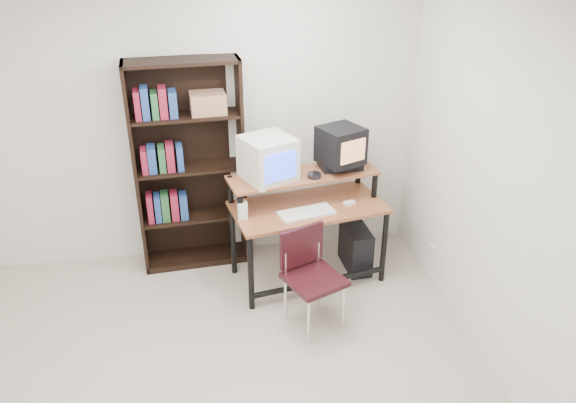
{
  "coord_description": "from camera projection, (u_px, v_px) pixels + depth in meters",
  "views": [
    {
      "loc": [
        0.03,
        -2.87,
        2.97
      ],
      "look_at": [
        0.68,
        1.1,
        0.93
      ],
      "focal_mm": 35.0,
      "sensor_mm": 36.0,
      "label": 1
    }
  ],
  "objects": [
    {
      "name": "school_chair",
      "position": [
        310.0,
        269.0,
        4.42
      ],
      "size": [
        0.54,
        0.54,
        0.82
      ],
      "rotation": [
        0.0,
        0.0,
        0.41
      ],
      "color": "black",
      "rests_on": "floor"
    },
    {
      "name": "pc_tower",
      "position": [
        356.0,
        247.0,
        5.26
      ],
      "size": [
        0.22,
        0.46,
        0.42
      ],
      "primitive_type": "cube",
      "rotation": [
        0.0,
        0.0,
        0.05
      ],
      "color": "black",
      "rests_on": "floor"
    },
    {
      "name": "floor",
      "position": [
        217.0,
        401.0,
        3.87
      ],
      "size": [
        4.0,
        4.0,
        0.01
      ],
      "primitive_type": "cube",
      "color": "beige",
      "rests_on": "ground"
    },
    {
      "name": "crt_tv",
      "position": [
        341.0,
        145.0,
        4.86
      ],
      "size": [
        0.45,
        0.44,
        0.32
      ],
      "rotation": [
        0.0,
        0.0,
        0.42
      ],
      "color": "black",
      "rests_on": "vcr"
    },
    {
      "name": "desk_speaker",
      "position": [
        242.0,
        211.0,
        4.64
      ],
      "size": [
        0.08,
        0.08,
        0.17
      ],
      "primitive_type": "cube",
      "rotation": [
        0.0,
        0.0,
        0.06
      ],
      "color": "silver",
      "rests_on": "computer_desk"
    },
    {
      "name": "bookshelf",
      "position": [
        189.0,
        165.0,
        5.04
      ],
      "size": [
        0.99,
        0.4,
        1.94
      ],
      "rotation": [
        0.0,
        0.0,
        0.08
      ],
      "color": "black",
      "rests_on": "floor"
    },
    {
      "name": "right_wall",
      "position": [
        521.0,
        212.0,
        3.56
      ],
      "size": [
        0.01,
        4.0,
        2.6
      ],
      "primitive_type": "cube",
      "color": "silver",
      "rests_on": "floor"
    },
    {
      "name": "wall_outlet",
      "position": [
        431.0,
        251.0,
        5.03
      ],
      "size": [
        0.02,
        0.08,
        0.12
      ],
      "primitive_type": "cube",
      "color": "beige",
      "rests_on": "right_wall"
    },
    {
      "name": "computer_desk",
      "position": [
        307.0,
        208.0,
        4.91
      ],
      "size": [
        1.41,
        0.89,
        0.98
      ],
      "rotation": [
        0.0,
        0.0,
        0.18
      ],
      "color": "#9C5733",
      "rests_on": "floor"
    },
    {
      "name": "crt_monitor",
      "position": [
        268.0,
        159.0,
        4.72
      ],
      "size": [
        0.52,
        0.52,
        0.38
      ],
      "rotation": [
        0.0,
        0.0,
        0.42
      ],
      "color": "silver",
      "rests_on": "computer_desk"
    },
    {
      "name": "vcr",
      "position": [
        340.0,
        164.0,
        5.0
      ],
      "size": [
        0.37,
        0.28,
        0.08
      ],
      "primitive_type": "cube",
      "rotation": [
        0.0,
        0.0,
        0.05
      ],
      "color": "black",
      "rests_on": "computer_desk"
    },
    {
      "name": "back_wall",
      "position": [
        198.0,
        126.0,
        5.04
      ],
      "size": [
        4.0,
        0.01,
        2.6
      ],
      "primitive_type": "cube",
      "color": "silver",
      "rests_on": "floor"
    },
    {
      "name": "keyboard",
      "position": [
        306.0,
        214.0,
        4.74
      ],
      "size": [
        0.51,
        0.31,
        0.03
      ],
      "primitive_type": "cube",
      "rotation": [
        0.0,
        0.0,
        0.23
      ],
      "color": "silver",
      "rests_on": "computer_desk"
    },
    {
      "name": "ceiling",
      "position": [
        186.0,
        5.0,
        2.69
      ],
      "size": [
        4.0,
        4.0,
        0.01
      ],
      "primitive_type": "cube",
      "color": "white",
      "rests_on": "back_wall"
    },
    {
      "name": "cd_spindle",
      "position": [
        314.0,
        176.0,
        4.81
      ],
      "size": [
        0.14,
        0.14,
        0.05
      ],
      "primitive_type": "cylinder",
      "rotation": [
        0.0,
        0.0,
        0.17
      ],
      "color": "#26262B",
      "rests_on": "computer_desk"
    },
    {
      "name": "mouse",
      "position": [
        349.0,
        203.0,
        4.9
      ],
      "size": [
        0.11,
        0.09,
        0.03
      ],
      "primitive_type": "cube",
      "rotation": [
        0.0,
        0.0,
        0.33
      ],
      "color": "white",
      "rests_on": "mousepad"
    },
    {
      "name": "mousepad",
      "position": [
        349.0,
        206.0,
        4.9
      ],
      "size": [
        0.26,
        0.23,
        0.01
      ],
      "primitive_type": "cube",
      "rotation": [
        0.0,
        0.0,
        0.29
      ],
      "color": "black",
      "rests_on": "computer_desk"
    }
  ]
}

